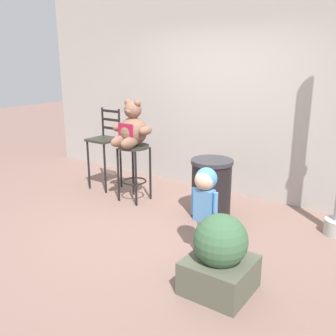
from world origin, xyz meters
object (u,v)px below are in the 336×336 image
at_px(trash_bin, 211,188).
at_px(child_walking, 205,193).
at_px(bar_stool_with_teddy, 134,161).
at_px(bar_chair_empty, 105,144).
at_px(planter_with_shrub, 220,257).
at_px(teddy_bear, 132,129).

bearing_deg(trash_bin, child_walking, -65.10).
distance_m(bar_stool_with_teddy, bar_chair_empty, 0.75).
bearing_deg(child_walking, bar_stool_with_teddy, -31.70).
height_order(trash_bin, bar_chair_empty, bar_chair_empty).
relative_size(bar_chair_empty, planter_with_shrub, 1.73).
bearing_deg(trash_bin, bar_stool_with_teddy, -175.24).
bearing_deg(planter_with_shrub, trash_bin, 121.61).
bearing_deg(bar_stool_with_teddy, planter_with_shrub, -32.29).
bearing_deg(bar_stool_with_teddy, child_walking, -27.05).
distance_m(bar_stool_with_teddy, teddy_bear, 0.46).
xyz_separation_m(child_walking, planter_with_shrub, (0.43, -0.47, -0.36)).
distance_m(teddy_bear, trash_bin, 1.36).
bearing_deg(planter_with_shrub, bar_chair_empty, 152.08).
bearing_deg(teddy_bear, bar_chair_empty, 164.09).
height_order(trash_bin, planter_with_shrub, trash_bin).
relative_size(bar_stool_with_teddy, child_walking, 0.86).
height_order(bar_chair_empty, planter_with_shrub, bar_chair_empty).
distance_m(trash_bin, bar_chair_empty, 1.94).
distance_m(bar_chair_empty, planter_with_shrub, 3.15).
relative_size(trash_bin, bar_chair_empty, 0.62).
xyz_separation_m(teddy_bear, trash_bin, (1.19, 0.13, -0.66)).
relative_size(bar_stool_with_teddy, bar_chair_empty, 0.66).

